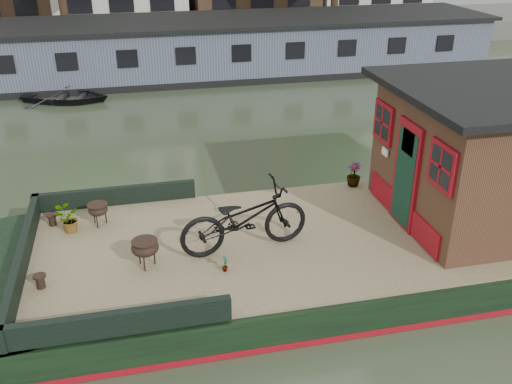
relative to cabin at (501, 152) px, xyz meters
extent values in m
plane|color=#27301E|center=(-2.19, 0.00, -1.88)|extent=(120.00, 120.00, 0.00)
cube|color=black|center=(-2.19, 0.00, -1.58)|extent=(12.00, 4.00, 0.60)
cylinder|color=black|center=(-8.19, 0.00, -1.58)|extent=(4.00, 4.00, 0.60)
cube|color=maroon|center=(-2.19, 0.00, -1.82)|extent=(12.02, 4.02, 0.10)
cube|color=#887454|center=(-2.19, 0.00, -1.25)|extent=(11.80, 3.80, 0.05)
cube|color=black|center=(-8.11, 0.00, -1.05)|extent=(0.12, 4.00, 0.35)
cube|color=black|center=(-6.69, 1.92, -1.05)|extent=(3.00, 0.12, 0.35)
cube|color=black|center=(-6.69, -1.92, -1.05)|extent=(3.00, 0.12, 0.35)
cube|color=black|center=(0.01, 0.00, -0.08)|extent=(3.50, 3.00, 2.30)
cube|color=maroon|center=(-1.77, 0.00, -0.28)|extent=(0.06, 0.80, 1.90)
cube|color=black|center=(-1.79, 0.00, -0.33)|extent=(0.04, 0.64, 1.70)
cube|color=maroon|center=(-1.77, -1.05, 0.32)|extent=(0.06, 0.72, 0.72)
cube|color=maroon|center=(-1.77, 1.05, 0.32)|extent=(0.06, 0.72, 0.72)
imported|color=black|center=(-4.63, -0.20, -0.67)|extent=(2.22, 1.02, 1.13)
imported|color=#AC6C32|center=(-7.48, 1.02, -0.99)|extent=(0.47, 0.43, 0.47)
imported|color=#9E612B|center=(-1.99, 1.70, -0.98)|extent=(0.38, 0.38, 0.49)
imported|color=brown|center=(-5.07, -0.79, -1.09)|extent=(0.13, 0.17, 0.28)
cylinder|color=black|center=(-7.79, 1.33, -1.12)|extent=(0.19, 0.19, 0.22)
cylinder|color=black|center=(-7.79, -0.61, -1.12)|extent=(0.19, 0.19, 0.22)
imported|color=black|center=(-8.32, 11.43, -1.58)|extent=(3.41, 2.89, 0.60)
cube|color=#4C5565|center=(-2.19, 14.00, -0.88)|extent=(20.00, 4.00, 2.00)
cube|color=black|center=(-2.19, 14.00, 0.17)|extent=(20.40, 4.40, 0.12)
cube|color=black|center=(-2.19, 14.00, -1.76)|extent=(20.00, 4.05, 0.24)
cube|color=#47443F|center=(-2.19, 20.50, -1.43)|extent=(60.00, 6.00, 0.90)
camera|label=1|loc=(-6.25, -8.09, 3.70)|focal=40.00mm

